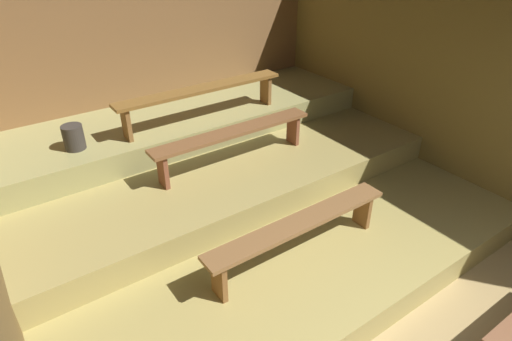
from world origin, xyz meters
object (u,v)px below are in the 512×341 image
(bench_upper_center, at_px, (202,93))
(bench_lower_center, at_px, (299,228))
(pail_upper, at_px, (74,137))
(bench_middle_center, at_px, (233,136))

(bench_upper_center, bearing_deg, bench_lower_center, -95.45)
(pail_upper, bearing_deg, bench_lower_center, -59.32)
(bench_lower_center, xyz_separation_m, bench_middle_center, (0.21, 1.45, 0.31))
(bench_upper_center, xyz_separation_m, pail_upper, (-1.55, 0.11, -0.21))
(bench_lower_center, height_order, pail_upper, pail_upper)
(bench_middle_center, bearing_deg, pail_upper, 152.39)
(bench_middle_center, height_order, pail_upper, pail_upper)
(bench_upper_center, bearing_deg, pail_upper, 175.91)
(bench_upper_center, height_order, pail_upper, bench_upper_center)
(bench_middle_center, xyz_separation_m, pail_upper, (-1.55, 0.81, 0.10))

